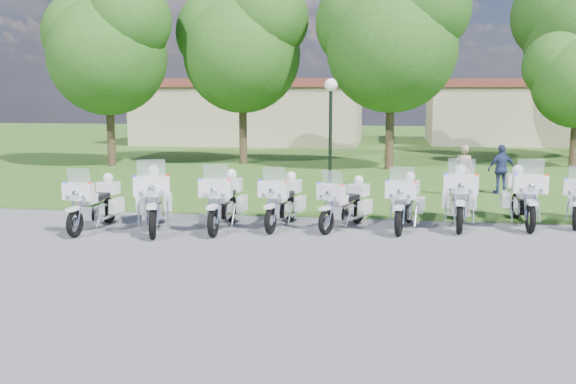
# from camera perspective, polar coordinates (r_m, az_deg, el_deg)

# --- Properties ---
(ground) EXTENTS (100.00, 100.00, 0.00)m
(ground) POSITION_cam_1_polar(r_m,az_deg,el_deg) (14.17, -2.52, -4.49)
(ground) COLOR slate
(ground) RESTS_ON ground
(grass_lawn) EXTENTS (100.00, 48.00, 0.01)m
(grass_lawn) POSITION_cam_1_polar(r_m,az_deg,el_deg) (40.75, 4.85, 4.20)
(grass_lawn) COLOR #31581B
(grass_lawn) RESTS_ON ground
(motorcycle_0) EXTENTS (0.81, 2.32, 1.56)m
(motorcycle_0) POSITION_cam_1_polar(r_m,az_deg,el_deg) (16.13, -16.79, -0.88)
(motorcycle_0) COLOR black
(motorcycle_0) RESTS_ON ground
(motorcycle_1) EXTENTS (1.41, 2.56, 1.78)m
(motorcycle_1) POSITION_cam_1_polar(r_m,az_deg,el_deg) (15.70, -11.89, -0.59)
(motorcycle_1) COLOR black
(motorcycle_1) RESTS_ON ground
(motorcycle_2) EXTENTS (0.81, 2.47, 1.66)m
(motorcycle_2) POSITION_cam_1_polar(r_m,az_deg,el_deg) (15.58, -5.70, -0.71)
(motorcycle_2) COLOR black
(motorcycle_2) RESTS_ON ground
(motorcycle_3) EXTENTS (0.96, 2.31, 1.56)m
(motorcycle_3) POSITION_cam_1_polar(r_m,az_deg,el_deg) (15.76, -0.47, -0.72)
(motorcycle_3) COLOR black
(motorcycle_3) RESTS_ON ground
(motorcycle_4) EXTENTS (1.29, 2.05, 1.48)m
(motorcycle_4) POSITION_cam_1_polar(r_m,az_deg,el_deg) (15.60, 5.12, -0.96)
(motorcycle_4) COLOR black
(motorcycle_4) RESTS_ON ground
(motorcycle_5) EXTENTS (1.02, 2.34, 1.58)m
(motorcycle_5) POSITION_cam_1_polar(r_m,az_deg,el_deg) (15.79, 10.39, -0.81)
(motorcycle_5) COLOR black
(motorcycle_5) RESTS_ON ground
(motorcycle_6) EXTENTS (1.00, 2.60, 1.75)m
(motorcycle_6) POSITION_cam_1_polar(r_m,az_deg,el_deg) (16.42, 15.02, -0.35)
(motorcycle_6) COLOR black
(motorcycle_6) RESTS_ON ground
(motorcycle_7) EXTENTS (0.85, 2.56, 1.72)m
(motorcycle_7) POSITION_cam_1_polar(r_m,az_deg,el_deg) (17.00, 20.13, -0.33)
(motorcycle_7) COLOR black
(motorcycle_7) RESTS_ON ground
(lamp_post) EXTENTS (0.44, 0.44, 3.74)m
(lamp_post) POSITION_cam_1_polar(r_m,az_deg,el_deg) (22.04, 3.82, 7.75)
(lamp_post) COLOR black
(lamp_post) RESTS_ON ground
(tree_0) EXTENTS (6.06, 5.17, 8.08)m
(tree_0) POSITION_cam_1_polar(r_m,az_deg,el_deg) (29.84, -15.83, 12.50)
(tree_0) COLOR #38281C
(tree_0) RESTS_ON ground
(tree_1) EXTENTS (6.23, 5.32, 8.31)m
(tree_1) POSITION_cam_1_polar(r_m,az_deg,el_deg) (29.86, -4.18, 13.09)
(tree_1) COLOR #38281C
(tree_1) RESTS_ON ground
(tree_2) EXTENTS (6.44, 5.50, 8.59)m
(tree_2) POSITION_cam_1_polar(r_m,az_deg,el_deg) (27.94, 9.13, 13.68)
(tree_2) COLOR #38281C
(tree_2) RESTS_ON ground
(building_west) EXTENTS (14.56, 8.32, 4.10)m
(building_west) POSITION_cam_1_polar(r_m,az_deg,el_deg) (42.45, -3.20, 7.19)
(building_west) COLOR tan
(building_west) RESTS_ON ground
(building_east) EXTENTS (11.44, 7.28, 4.10)m
(building_east) POSITION_cam_1_polar(r_m,az_deg,el_deg) (44.33, 19.59, 6.77)
(building_east) COLOR tan
(building_east) RESTS_ON ground
(bystander_a) EXTENTS (0.70, 0.58, 1.65)m
(bystander_a) POSITION_cam_1_polar(r_m,az_deg,el_deg) (21.01, 15.36, 1.84)
(bystander_a) COLOR tan
(bystander_a) RESTS_ON ground
(bystander_c) EXTENTS (1.02, 0.66, 1.60)m
(bystander_c) POSITION_cam_1_polar(r_m,az_deg,el_deg) (21.89, 18.45, 1.91)
(bystander_c) COLOR navy
(bystander_c) RESTS_ON ground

